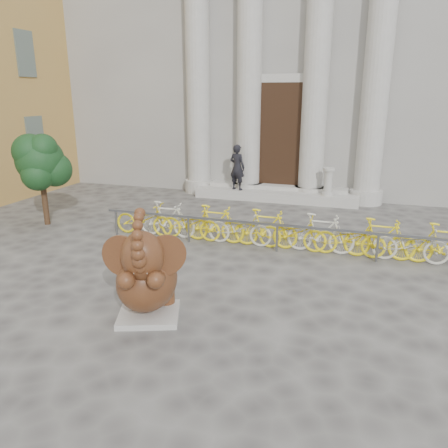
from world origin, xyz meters
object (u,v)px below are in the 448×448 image
(elephant_statue, at_px, (147,278))
(tree, at_px, (41,162))
(bike_rack, at_px, (278,230))
(pedestrian, at_px, (237,167))

(elephant_statue, bearing_deg, tree, 122.40)
(elephant_statue, distance_m, tree, 7.13)
(elephant_statue, xyz_separation_m, bike_rack, (1.49, 4.30, -0.26))
(tree, height_order, pedestrian, tree)
(elephant_statue, relative_size, pedestrian, 1.25)
(bike_rack, relative_size, tree, 3.49)
(tree, bearing_deg, elephant_statue, -37.56)
(elephant_statue, relative_size, bike_rack, 0.22)
(pedestrian, bearing_deg, elephant_statue, 113.29)
(elephant_statue, xyz_separation_m, tree, (-5.58, 4.29, 1.14))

